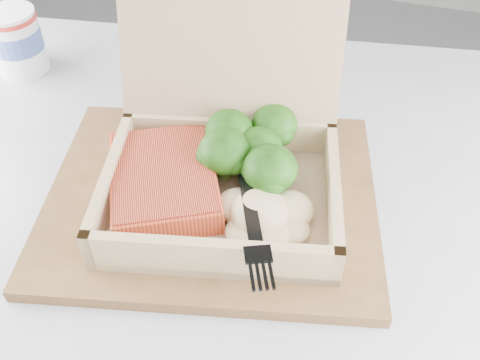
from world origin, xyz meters
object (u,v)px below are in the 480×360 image
(cafe_table, at_px, (196,337))
(takeout_container, at_px, (225,142))
(serving_tray, at_px, (212,198))
(paper_cup, at_px, (16,39))

(cafe_table, bearing_deg, takeout_container, 80.11)
(serving_tray, xyz_separation_m, paper_cup, (-0.33, 0.16, 0.04))
(takeout_container, relative_size, paper_cup, 3.34)
(cafe_table, distance_m, serving_tray, 0.21)
(cafe_table, relative_size, paper_cup, 10.90)
(serving_tray, bearing_deg, paper_cup, 154.31)
(cafe_table, distance_m, paper_cup, 0.46)
(serving_tray, relative_size, paper_cup, 3.94)
(serving_tray, relative_size, takeout_container, 1.18)
(paper_cup, bearing_deg, serving_tray, -25.69)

